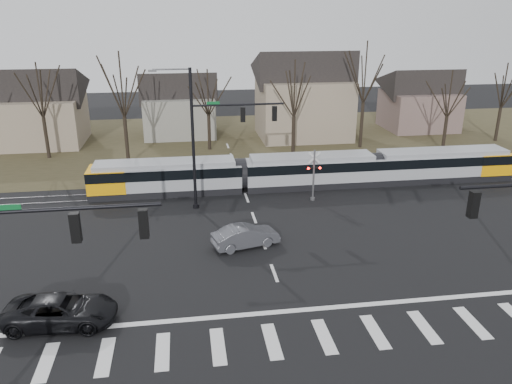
{
  "coord_description": "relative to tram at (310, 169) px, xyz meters",
  "views": [
    {
      "loc": [
        -4.61,
        -22.22,
        13.87
      ],
      "look_at": [
        0.0,
        9.0,
        2.3
      ],
      "focal_mm": 35.0,
      "sensor_mm": 36.0,
      "label": 1
    }
  ],
  "objects": [
    {
      "name": "house_b",
      "position": [
        -10.52,
        20.0,
        2.51
      ],
      "size": [
        8.64,
        7.56,
        7.65
      ],
      "color": "gray",
      "rests_on": "ground"
    },
    {
      "name": "tree_row",
      "position": [
        -3.52,
        10.0,
        3.54
      ],
      "size": [
        59.2,
        7.2,
        10.0
      ],
      "color": "black",
      "rests_on": "ground"
    },
    {
      "name": "rail_crossing_signal",
      "position": [
        -0.52,
        -3.21,
        0.43
      ],
      "size": [
        1.08,
        0.36,
        4.0
      ],
      "color": "#59595B",
      "rests_on": "ground"
    },
    {
      "name": "house_d",
      "position": [
        18.48,
        19.0,
        2.51
      ],
      "size": [
        8.64,
        7.56,
        7.65
      ],
      "color": "brown",
      "rests_on": "ground"
    },
    {
      "name": "crosswalk",
      "position": [
        -5.52,
        -20.0,
        -1.45
      ],
      "size": [
        27.0,
        2.6,
        0.01
      ],
      "color": "silver",
      "rests_on": "ground"
    },
    {
      "name": "sedan",
      "position": [
        -6.67,
        -10.4,
        -0.77
      ],
      "size": [
        3.57,
        4.91,
        1.38
      ],
      "primitive_type": "imported",
      "rotation": [
        0.0,
        0.0,
        1.84
      ],
      "color": "#494A50",
      "rests_on": "ground"
    },
    {
      "name": "house_a",
      "position": [
        -25.52,
        18.0,
        3.01
      ],
      "size": [
        9.72,
        8.64,
        8.6
      ],
      "color": "gray",
      "rests_on": "ground"
    },
    {
      "name": "ground",
      "position": [
        -5.52,
        -16.0,
        -1.46
      ],
      "size": [
        140.0,
        140.0,
        0.0
      ],
      "primitive_type": "plane",
      "color": "black"
    },
    {
      "name": "signal_pole_far",
      "position": [
        -7.93,
        -3.5,
        4.24
      ],
      "size": [
        9.28,
        0.44,
        10.2
      ],
      "color": "black",
      "rests_on": "ground"
    },
    {
      "name": "lane_dashes",
      "position": [
        -5.52,
        -0.0,
        -1.45
      ],
      "size": [
        0.18,
        30.0,
        0.01
      ],
      "color": "silver",
      "rests_on": "ground"
    },
    {
      "name": "tram",
      "position": [
        0.0,
        0.0,
        0.0
      ],
      "size": [
        35.25,
        2.62,
        2.67
      ],
      "color": "gray",
      "rests_on": "ground"
    },
    {
      "name": "grass_verge",
      "position": [
        -5.52,
        16.0,
        -1.45
      ],
      "size": [
        140.0,
        28.0,
        0.01
      ],
      "primitive_type": "cube",
      "color": "#38331E",
      "rests_on": "ground"
    },
    {
      "name": "house_c",
      "position": [
        3.48,
        17.0,
        3.78
      ],
      "size": [
        10.8,
        8.64,
        10.1
      ],
      "color": "gray",
      "rests_on": "ground"
    },
    {
      "name": "stop_line",
      "position": [
        -5.52,
        -17.8,
        -1.45
      ],
      "size": [
        28.0,
        0.35,
        0.01
      ],
      "primitive_type": "cube",
      "color": "silver",
      "rests_on": "ground"
    },
    {
      "name": "rail_pair",
      "position": [
        -5.52,
        -0.2,
        -1.43
      ],
      "size": [
        90.0,
        1.52,
        0.06
      ],
      "color": "#59595E",
      "rests_on": "ground"
    },
    {
      "name": "suv",
      "position": [
        -16.21,
        -17.24,
        -0.75
      ],
      "size": [
        3.19,
        5.49,
        1.42
      ],
      "primitive_type": "imported",
      "rotation": [
        0.0,
        0.0,
        1.49
      ],
      "color": "black",
      "rests_on": "ground"
    },
    {
      "name": "signal_pole_near_left",
      "position": [
        -15.93,
        -22.0,
        4.24
      ],
      "size": [
        9.28,
        0.44,
        10.2
      ],
      "color": "black",
      "rests_on": "ground"
    }
  ]
}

